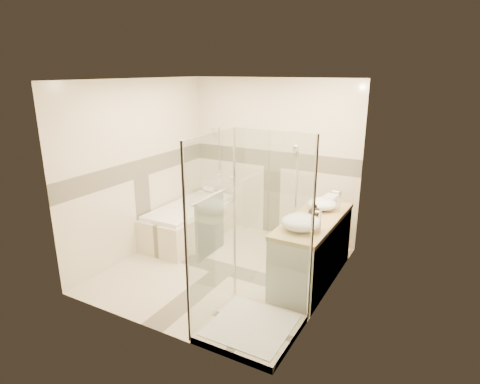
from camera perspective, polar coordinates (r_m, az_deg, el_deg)
The scene contains 12 objects.
room at distance 5.10m, azimuth -1.73°, elevation 1.62°, with size 2.82×3.02×2.52m.
bathtub at distance 6.47m, azimuth -7.04°, elevation -3.96°, with size 0.75×1.70×0.56m.
vanity at distance 5.22m, azimuth 10.27°, elevation -8.03°, with size 0.58×1.62×0.85m.
shower_enclosure at distance 4.24m, azimuth 0.70°, elevation -12.79°, with size 0.96×0.93×2.04m.
vessel_sink_near at distance 5.37m, azimuth 11.62°, elevation -1.65°, with size 0.38×0.38×0.15m, color white.
vessel_sink_far at distance 4.65m, azimuth 8.64°, elevation -4.27°, with size 0.45×0.45×0.18m, color white.
faucet_near at distance 5.28m, azimuth 13.90°, elevation -1.08°, with size 0.12×0.03×0.29m.
faucet_far at distance 4.56m, azimuth 11.22°, elevation -3.94°, with size 0.11×0.03×0.27m.
amenity_bottle_a at distance 5.01m, azimuth 10.28°, elevation -2.82°, with size 0.07×0.08×0.17m, color black.
amenity_bottle_b at distance 5.12m, azimuth 10.70°, elevation -2.54°, with size 0.11×0.11×0.14m, color black.
folded_towels at distance 5.70m, azimuth 12.69°, elevation -0.95°, with size 0.16×0.27×0.09m, color white.
rolled_towel at distance 7.02m, azimuth -4.43°, elevation 0.37°, with size 0.09×0.09×0.19m, color white.
Camera 1 is at (2.57, -4.21, 2.62)m, focal length 30.00 mm.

